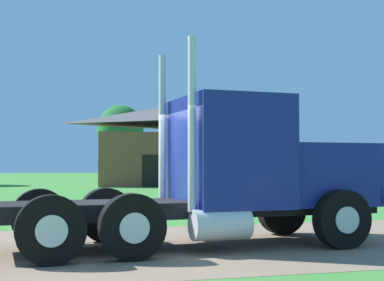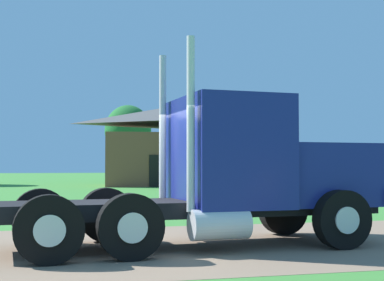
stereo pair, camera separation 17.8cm
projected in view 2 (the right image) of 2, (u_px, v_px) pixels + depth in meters
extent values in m
plane|color=#3E8435|center=(159.00, 246.00, 10.49)|extent=(200.00, 200.00, 0.00)
cube|color=#876E57|center=(159.00, 246.00, 10.49)|extent=(120.00, 6.37, 0.01)
cube|color=black|center=(188.00, 208.00, 10.39)|extent=(7.23, 2.00, 0.28)
cube|color=navy|center=(314.00, 174.00, 11.24)|extent=(2.03, 2.11, 1.19)
cube|color=silver|center=(357.00, 195.00, 11.53)|extent=(0.31, 2.18, 0.32)
cube|color=navy|center=(227.00, 152.00, 10.68)|extent=(1.95, 2.39, 2.04)
cube|color=#2D3D4C|center=(271.00, 132.00, 10.98)|extent=(0.17, 1.89, 0.90)
cylinder|color=silver|center=(163.00, 130.00, 11.23)|extent=(0.14, 0.14, 2.97)
cylinder|color=silver|center=(191.00, 123.00, 9.53)|extent=(0.14, 0.14, 2.97)
cylinder|color=silver|center=(220.00, 224.00, 9.51)|extent=(1.03, 0.59, 0.52)
cylinder|color=black|center=(283.00, 210.00, 12.25)|extent=(1.07, 0.37, 1.06)
cylinder|color=silver|center=(280.00, 209.00, 12.40)|extent=(0.48, 0.07, 0.48)
cylinder|color=black|center=(342.00, 219.00, 10.10)|extent=(1.07, 0.37, 1.06)
cylinder|color=silver|center=(347.00, 220.00, 9.95)|extent=(0.48, 0.07, 0.48)
cylinder|color=black|center=(40.00, 217.00, 10.66)|extent=(1.07, 0.37, 1.06)
cylinder|color=silver|center=(40.00, 216.00, 10.81)|extent=(0.48, 0.07, 0.48)
cylinder|color=black|center=(49.00, 230.00, 8.51)|extent=(1.07, 0.37, 1.06)
cylinder|color=silver|center=(50.00, 231.00, 8.36)|extent=(0.48, 0.07, 0.48)
cylinder|color=black|center=(106.00, 215.00, 11.05)|extent=(1.07, 0.37, 1.06)
cylinder|color=silver|center=(105.00, 214.00, 11.20)|extent=(0.48, 0.07, 0.48)
cylinder|color=black|center=(130.00, 227.00, 8.90)|extent=(1.07, 0.37, 1.06)
cylinder|color=silver|center=(133.00, 228.00, 8.75)|extent=(0.48, 0.07, 0.48)
cube|color=brown|center=(180.00, 160.00, 42.34)|extent=(11.71, 8.23, 3.76)
pyramid|color=#4D4D4D|center=(180.00, 115.00, 42.49)|extent=(12.30, 8.64, 1.50)
cube|color=black|center=(162.00, 171.00, 38.54)|extent=(1.80, 0.25, 2.20)
cylinder|color=#513823|center=(128.00, 165.00, 52.50)|extent=(0.44, 0.44, 2.99)
ellipsoid|color=#236A2D|center=(128.00, 131.00, 52.64)|extent=(4.31, 4.31, 4.74)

